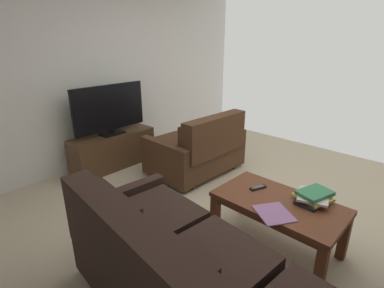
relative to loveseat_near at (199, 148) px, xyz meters
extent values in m
cube|color=beige|center=(-1.14, 0.41, -0.35)|extent=(4.94, 5.02, 0.01)
cube|color=white|center=(1.33, 0.41, 0.95)|extent=(0.12, 5.02, 2.60)
cylinder|color=black|center=(-0.78, 1.28, -0.32)|extent=(0.05, 0.05, 0.06)
cylinder|color=black|center=(-0.72, 1.96, -0.32)|extent=(0.05, 0.05, 0.06)
cube|color=black|center=(-1.59, 1.66, 0.16)|extent=(0.63, 0.75, 0.10)
cube|color=black|center=(-0.98, 1.62, 0.16)|extent=(0.63, 0.75, 0.10)
cube|color=black|center=(-1.56, 2.02, 0.30)|extent=(1.86, 0.33, 0.48)
cube|color=black|center=(-1.57, 1.92, 0.30)|extent=(0.56, 0.16, 0.34)
cube|color=black|center=(-0.96, 1.87, 0.30)|extent=(0.56, 0.16, 0.34)
cube|color=black|center=(-0.62, 1.61, -0.02)|extent=(0.16, 0.81, 0.56)
cylinder|color=black|center=(0.41, -0.42, -0.32)|extent=(0.05, 0.05, 0.06)
cylinder|color=black|center=(0.42, 0.41, -0.32)|extent=(0.05, 0.05, 0.06)
cylinder|color=black|center=(-0.28, -0.42, -0.32)|extent=(0.05, 0.05, 0.06)
cylinder|color=black|center=(-0.27, 0.42, -0.32)|extent=(0.05, 0.05, 0.06)
cube|color=#4C301E|center=(0.07, 0.00, -0.12)|extent=(0.82, 1.01, 0.34)
cube|color=#4C301E|center=(0.09, -0.25, 0.10)|extent=(0.72, 0.47, 0.10)
cube|color=#4C301E|center=(0.09, 0.25, 0.10)|extent=(0.72, 0.47, 0.10)
cube|color=#4C301E|center=(-0.28, 0.00, 0.24)|extent=(0.19, 1.00, 0.49)
cube|color=#4C301E|center=(-0.17, -0.25, 0.24)|extent=(0.13, 0.45, 0.35)
cube|color=#4C301E|center=(-0.16, 0.25, 0.24)|extent=(0.13, 0.45, 0.35)
cube|color=#4C301E|center=(0.06, -0.55, -0.05)|extent=(0.81, 0.11, 0.50)
cube|color=#4C301E|center=(0.08, 0.55, -0.05)|extent=(0.81, 0.11, 0.50)
cube|color=brown|center=(-1.50, 0.64, 0.09)|extent=(1.05, 0.59, 0.04)
cube|color=brown|center=(-1.50, 0.64, 0.04)|extent=(0.96, 0.53, 0.05)
cube|color=brown|center=(-1.98, 0.39, -0.14)|extent=(0.07, 0.07, 0.42)
cube|color=brown|center=(-1.02, 0.39, -0.14)|extent=(0.07, 0.07, 0.42)
cube|color=brown|center=(-1.98, 0.89, -0.14)|extent=(0.07, 0.07, 0.42)
cube|color=brown|center=(-1.02, 0.89, -0.14)|extent=(0.07, 0.07, 0.42)
cube|color=#4C331E|center=(1.00, 0.69, -0.11)|extent=(0.41, 1.19, 0.49)
cube|color=black|center=(1.11, 0.69, -0.11)|extent=(0.05, 1.01, 0.29)
cube|color=black|center=(1.02, 0.86, -0.11)|extent=(0.21, 0.25, 0.06)
cube|color=black|center=(1.00, 0.69, 0.15)|extent=(0.21, 0.33, 0.02)
cube|color=black|center=(1.00, 0.69, 0.19)|extent=(0.04, 0.06, 0.06)
cube|color=black|center=(1.00, 0.69, 0.51)|extent=(0.07, 1.06, 0.61)
cube|color=#194C23|center=(1.02, 0.69, 0.51)|extent=(0.04, 1.03, 0.58)
cube|color=black|center=(-1.71, 0.46, 0.12)|extent=(0.19, 0.31, 0.03)
cube|color=#E0CC4C|center=(-1.70, 0.45, 0.14)|extent=(0.31, 0.30, 0.02)
cube|color=silver|center=(-1.71, 0.46, 0.16)|extent=(0.31, 0.33, 0.02)
cube|color=#337F51|center=(-1.71, 0.45, 0.19)|extent=(0.26, 0.32, 0.03)
cube|color=black|center=(-1.26, 0.58, 0.12)|extent=(0.10, 0.17, 0.02)
cube|color=#59595B|center=(-1.26, 0.58, 0.13)|extent=(0.07, 0.11, 0.00)
cube|color=#996699|center=(-1.57, 0.84, 0.11)|extent=(0.37, 0.36, 0.01)
camera|label=1|loc=(-2.44, 2.67, 1.39)|focal=27.09mm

